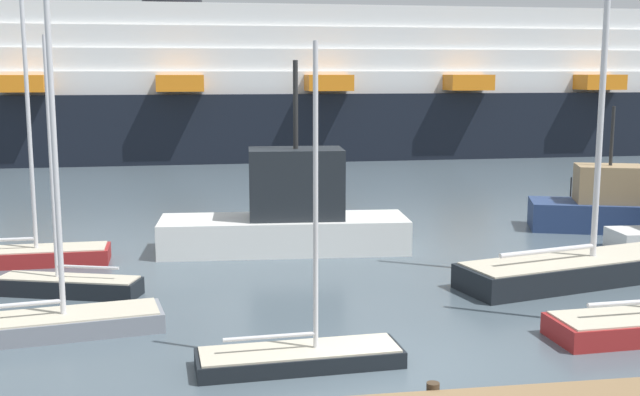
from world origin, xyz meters
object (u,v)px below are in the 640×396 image
at_px(sailboat_7, 300,353).
at_px(fishing_boat_0, 614,207).
at_px(sailboat_6, 23,252).
at_px(channel_buoy_2, 570,208).
at_px(fishing_boat_1, 288,215).
at_px(sailboat_5, 68,282).
at_px(sailboat_3, 577,265).
at_px(cruise_ship, 376,90).
at_px(sailboat_2, 45,316).

relative_size(sailboat_7, fishing_boat_0, 0.98).
height_order(sailboat_6, channel_buoy_2, sailboat_6).
relative_size(sailboat_6, fishing_boat_1, 1.02).
relative_size(sailboat_6, channel_buoy_2, 5.26).
height_order(fishing_boat_0, channel_buoy_2, fishing_boat_0).
xyz_separation_m(sailboat_5, sailboat_7, (5.69, -6.27, -0.06)).
height_order(sailboat_3, channel_buoy_2, sailboat_3).
bearing_deg(sailboat_3, cruise_ship, 71.98).
relative_size(sailboat_2, cruise_ship, 0.12).
relative_size(channel_buoy_2, cruise_ship, 0.02).
relative_size(fishing_boat_0, channel_buoy_2, 4.12).
relative_size(sailboat_3, sailboat_7, 1.64).
bearing_deg(sailboat_2, sailboat_3, 0.26).
height_order(sailboat_2, sailboat_7, sailboat_2).
bearing_deg(fishing_boat_1, cruise_ship, 75.53).
bearing_deg(channel_buoy_2, fishing_boat_1, -159.51).
bearing_deg(sailboat_5, fishing_boat_0, -145.27).
bearing_deg(sailboat_3, sailboat_2, 175.42).
distance_m(sailboat_3, fishing_boat_1, 9.63).
distance_m(sailboat_5, fishing_boat_1, 8.09).
height_order(sailboat_6, cruise_ship, cruise_ship).
bearing_deg(sailboat_6, fishing_boat_0, 3.80).
distance_m(fishing_boat_0, cruise_ship, 31.00).
height_order(sailboat_2, sailboat_3, sailboat_3).
height_order(sailboat_2, cruise_ship, cruise_ship).
bearing_deg(cruise_ship, fishing_boat_0, -86.21).
height_order(sailboat_5, fishing_boat_0, sailboat_5).
bearing_deg(sailboat_2, channel_buoy_2, 23.70).
distance_m(sailboat_2, cruise_ship, 43.83).
xyz_separation_m(sailboat_2, channel_buoy_2, (19.46, 12.68, -0.16)).
distance_m(fishing_boat_0, fishing_boat_1, 13.11).
bearing_deg(sailboat_2, fishing_boat_0, 16.32).
bearing_deg(fishing_boat_0, fishing_boat_1, 25.15).
bearing_deg(sailboat_3, fishing_boat_1, 131.42).
bearing_deg(fishing_boat_1, sailboat_2, -126.74).
bearing_deg(sailboat_5, fishing_boat_1, -128.56).
xyz_separation_m(sailboat_2, sailboat_5, (-0.01, 3.43, -0.11)).
height_order(sailboat_5, sailboat_7, sailboat_5).
bearing_deg(sailboat_6, fishing_boat_1, 2.20).
height_order(sailboat_5, cruise_ship, cruise_ship).
relative_size(sailboat_2, sailboat_3, 0.95).
relative_size(sailboat_3, channel_buoy_2, 6.63).
relative_size(sailboat_2, sailboat_5, 1.48).
distance_m(sailboat_5, fishing_boat_0, 20.61).
xyz_separation_m(sailboat_5, fishing_boat_1, (6.68, 4.47, 0.89)).
bearing_deg(sailboat_2, sailboat_5, 80.76).
bearing_deg(sailboat_6, sailboat_7, -54.70).
bearing_deg(sailboat_5, sailboat_6, -44.59).
bearing_deg(sailboat_7, sailboat_5, 128.71).
relative_size(sailboat_5, fishing_boat_0, 1.03).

